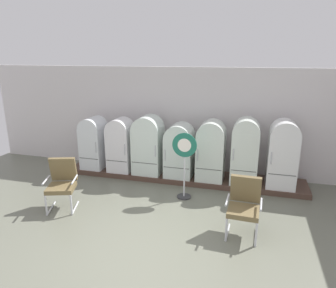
{
  "coord_description": "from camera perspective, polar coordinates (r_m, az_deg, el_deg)",
  "views": [
    {
      "loc": [
        1.63,
        -4.28,
        3.12
      ],
      "look_at": [
        -0.3,
        2.75,
        0.99
      ],
      "focal_mm": 32.91,
      "sensor_mm": 36.0,
      "label": 1
    }
  ],
  "objects": [
    {
      "name": "ground",
      "position": [
        5.55,
        -4.8,
        -18.3
      ],
      "size": [
        12.0,
        10.0,
        0.05
      ],
      "primitive_type": "cube",
      "color": "#656859"
    },
    {
      "name": "back_wall",
      "position": [
        8.28,
        3.66,
        4.39
      ],
      "size": [
        11.76,
        0.12,
        2.82
      ],
      "color": "silver",
      "rests_on": "ground"
    },
    {
      "name": "display_plinth",
      "position": [
        8.08,
        2.56,
        -5.98
      ],
      "size": [
        6.14,
        0.95,
        0.13
      ],
      "primitive_type": "cube",
      "color": "#4A352B",
      "rests_on": "ground"
    },
    {
      "name": "refrigerator_0",
      "position": [
        8.57,
        -13.56,
        0.52
      ],
      "size": [
        0.59,
        0.7,
        1.39
      ],
      "color": "silver",
      "rests_on": "display_plinth"
    },
    {
      "name": "refrigerator_1",
      "position": [
        8.19,
        -8.78,
        0.14
      ],
      "size": [
        0.61,
        0.64,
        1.41
      ],
      "color": "white",
      "rests_on": "display_plinth"
    },
    {
      "name": "refrigerator_2",
      "position": [
        7.93,
        -3.72,
        0.13
      ],
      "size": [
        0.72,
        0.68,
        1.51
      ],
      "color": "silver",
      "rests_on": "display_plinth"
    },
    {
      "name": "refrigerator_3",
      "position": [
        7.73,
        2.13,
        -0.94
      ],
      "size": [
        0.69,
        0.69,
        1.36
      ],
      "color": "silver",
      "rests_on": "display_plinth"
    },
    {
      "name": "refrigerator_4",
      "position": [
        7.58,
        7.97,
        -0.89
      ],
      "size": [
        0.66,
        0.69,
        1.47
      ],
      "color": "silver",
      "rests_on": "display_plinth"
    },
    {
      "name": "refrigerator_5",
      "position": [
        7.48,
        14.09,
        -0.96
      ],
      "size": [
        0.62,
        0.63,
        1.58
      ],
      "color": "silver",
      "rests_on": "display_plinth"
    },
    {
      "name": "refrigerator_6",
      "position": [
        7.56,
        20.49,
        -1.38
      ],
      "size": [
        0.65,
        0.71,
        1.57
      ],
      "color": "white",
      "rests_on": "display_plinth"
    },
    {
      "name": "armchair_left",
      "position": [
        6.81,
        -19.04,
        -6.51
      ],
      "size": [
        0.73,
        0.78,
        1.06
      ],
      "color": "silver",
      "rests_on": "ground"
    },
    {
      "name": "armchair_right",
      "position": [
        5.71,
        13.92,
        -10.59
      ],
      "size": [
        0.63,
        0.67,
        1.06
      ],
      "color": "silver",
      "rests_on": "ground"
    },
    {
      "name": "sign_stand",
      "position": [
        6.77,
        3.04,
        -3.72
      ],
      "size": [
        0.54,
        0.32,
        1.51
      ],
      "color": "#2D2D30",
      "rests_on": "ground"
    }
  ]
}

